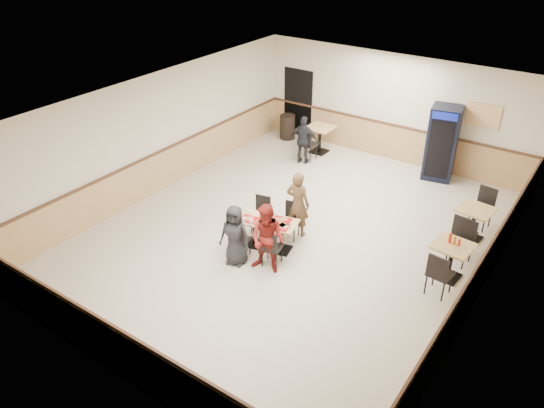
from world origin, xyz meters
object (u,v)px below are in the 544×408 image
Objects in this scene: lone_diner at (304,140)px; side_table_far at (474,219)px; diner_woman_right at (268,239)px; pepsi_cooler at (442,143)px; trash_bin at (287,127)px; diner_man_opposite at (298,204)px; main_table at (268,230)px; back_table at (320,135)px; side_table_near at (451,256)px; diner_woman_left at (235,235)px.

side_table_far is (5.10, -1.24, -0.18)m from lone_diner.
side_table_far is (3.00, 3.48, -0.24)m from diner_woman_right.
pepsi_cooler is (-1.67, 2.53, 0.48)m from side_table_far.
diner_man_opposite is at bearing -54.27° from trash_bin.
lone_diner reaches higher than main_table.
side_table_far reaches higher than trash_bin.
pepsi_cooler is (3.43, 0.39, 0.46)m from back_table.
back_table is at bearing 143.84° from side_table_near.
back_table is at bearing -14.38° from trash_bin.
main_table is 5.21m from back_table.
diner_woman_right is 0.98× the size of diner_man_opposite.
side_table_near is at bearing 136.90° from lone_diner.
pepsi_cooler reaches higher than diner_woman_left.
back_table reaches higher than side_table_far.
diner_woman_left is (-0.22, -0.82, 0.21)m from main_table.
trash_bin is at bearing 165.62° from back_table.
side_table_far reaches higher than main_table.
trash_bin is at bearing 101.19° from diner_woman_left.
pepsi_cooler is at bearing -114.39° from diner_man_opposite.
back_table is at bearing 175.88° from pepsi_cooler.
diner_woman_right reaches higher than side_table_near.
diner_man_opposite reaches higher than side_table_near.
diner_man_opposite is at bearing -148.53° from side_table_far.
back_table is (0.00, 0.90, -0.16)m from lone_diner.
side_table_near is 7.71m from trash_bin.
side_table_far is at bearing 31.36° from diner_woman_left.
diner_man_opposite is 1.90× the size of side_table_far.
back_table is at bearing 157.26° from side_table_far.
diner_woman_right is 1.98× the size of trash_bin.
trash_bin is at bearing 158.95° from side_table_far.
diner_man_opposite reaches higher than back_table.
pepsi_cooler is at bearing -173.40° from lone_diner.
main_table is 0.91× the size of diner_woman_right.
pepsi_cooler reaches higher than diner_woman_right.
diner_man_opposite is 5.53m from trash_bin.
diner_woman_left is at bearing -117.90° from main_table.
diner_woman_right is 6.00m from back_table.
back_table is 1.06× the size of trash_bin.
main_table is at bearing 69.91° from diner_man_opposite.
side_table_near is at bearing -36.16° from back_table.
diner_woman_right is at bearing -130.76° from side_table_far.
main_table is 0.68× the size of pepsi_cooler.
pepsi_cooler is at bearing 112.48° from side_table_near.
side_table_far is at bearing 26.11° from main_table.
lone_diner is 5.90m from side_table_near.
trash_bin is (-1.37, 1.25, -0.31)m from lone_diner.
diner_man_opposite is (0.44, 1.65, 0.10)m from diner_woman_left.
diner_woman_left is 0.87× the size of diner_man_opposite.
lone_diner is 1.79× the size of side_table_near.
diner_man_opposite is 1.96× the size of side_table_near.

